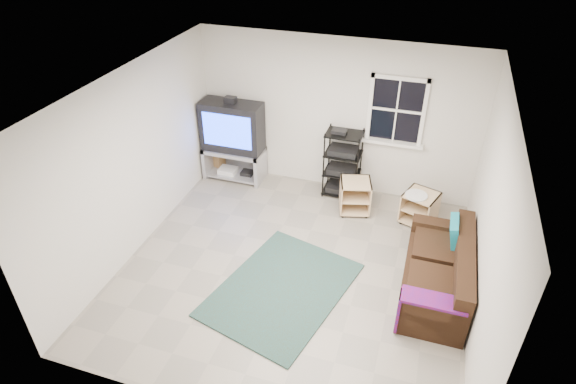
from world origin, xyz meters
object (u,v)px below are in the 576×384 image
(tv_unit, at_px, (233,135))
(side_table_left, at_px, (355,194))
(side_table_right, at_px, (420,205))
(av_rack, at_px, (342,167))
(sofa, at_px, (439,274))

(tv_unit, relative_size, side_table_left, 2.67)
(tv_unit, xyz_separation_m, side_table_left, (2.24, -0.36, -0.55))
(tv_unit, distance_m, side_table_right, 3.33)
(av_rack, xyz_separation_m, side_table_right, (1.34, -0.42, -0.21))
(side_table_right, distance_m, sofa, 1.53)
(side_table_left, height_order, side_table_right, side_table_left)
(tv_unit, relative_size, side_table_right, 2.54)
(side_table_right, bearing_deg, side_table_left, 179.33)
(side_table_left, bearing_deg, side_table_right, -0.67)
(tv_unit, relative_size, av_rack, 1.30)
(side_table_left, distance_m, sofa, 2.05)
(av_rack, relative_size, side_table_left, 2.05)
(tv_unit, xyz_separation_m, av_rack, (1.93, 0.05, -0.33))
(side_table_right, xyz_separation_m, sofa, (0.37, -1.49, -0.02))
(av_rack, relative_size, side_table_right, 1.95)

